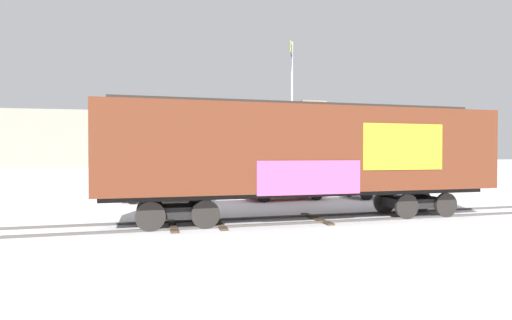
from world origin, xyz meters
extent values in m
plane|color=silver|center=(0.00, 0.00, 0.00)|extent=(260.00, 260.00, 0.00)
cube|color=#4C4742|center=(0.86, -0.72, 0.04)|extent=(59.82, 4.85, 0.08)
cube|color=#4C4742|center=(0.75, 0.72, 0.04)|extent=(59.82, 4.85, 0.08)
cube|color=#423323|center=(-2.35, -0.25, 0.04)|extent=(0.44, 2.51, 0.07)
cube|color=#423323|center=(1.24, 0.04, 0.04)|extent=(0.44, 2.51, 0.07)
cube|color=#423323|center=(-3.86, -0.37, 0.04)|extent=(0.44, 2.51, 0.07)
cube|color=#5B2B19|center=(0.80, 0.00, 2.56)|extent=(14.29, 3.91, 2.88)
cube|color=#2D2823|center=(0.80, 0.00, 4.12)|extent=(13.40, 1.46, 0.24)
cube|color=gold|center=(3.96, -1.17, 2.63)|extent=(3.10, 0.28, 1.59)
cube|color=#CC4C8C|center=(0.51, -1.45, 1.62)|extent=(3.55, 0.31, 1.10)
cube|color=black|center=(0.80, 0.00, 1.02)|extent=(13.91, 2.63, 0.20)
cube|color=black|center=(-3.72, -0.36, 0.51)|extent=(2.19, 1.42, 0.36)
cylinder|color=black|center=(-4.51, -1.14, 0.46)|extent=(0.93, 0.19, 0.92)
cylinder|color=black|center=(-4.62, 0.29, 0.46)|extent=(0.93, 0.19, 0.92)
cylinder|color=black|center=(-2.81, -1.01, 0.46)|extent=(0.93, 0.19, 0.92)
cylinder|color=black|center=(-2.93, 0.43, 0.46)|extent=(0.93, 0.19, 0.92)
cube|color=black|center=(5.32, 0.36, 0.51)|extent=(2.19, 1.42, 0.36)
cylinder|color=black|center=(4.53, -0.43, 0.46)|extent=(0.93, 0.19, 0.92)
cylinder|color=black|center=(4.42, 1.01, 0.46)|extent=(0.93, 0.19, 0.92)
cylinder|color=black|center=(6.23, -0.29, 0.46)|extent=(0.93, 0.19, 0.92)
cylinder|color=black|center=(6.11, 1.14, 0.46)|extent=(0.93, 0.19, 0.92)
cylinder|color=silver|center=(3.05, 9.92, 4.53)|extent=(0.12, 0.12, 9.06)
sphere|color=#D8CC66|center=(3.05, 9.92, 9.14)|extent=(0.18, 0.18, 0.18)
cube|color=navy|center=(2.82, 9.26, 8.59)|extent=(0.45, 1.21, 0.73)
cube|color=yellow|center=(2.72, 8.96, 8.59)|extent=(0.25, 0.61, 0.73)
cube|color=gray|center=(0.00, 78.03, 4.85)|extent=(111.26, 43.40, 9.69)
cube|color=#8C725B|center=(22.15, 65.01, 11.35)|extent=(5.49, 5.08, 3.32)
cube|color=#8C725B|center=(-0.51, 65.01, 11.19)|extent=(6.63, 3.85, 2.99)
cube|color=#9E9384|center=(-9.81, 65.01, 11.03)|extent=(5.61, 3.96, 2.67)
cone|color=#193D23|center=(-8.90, 68.56, 11.72)|extent=(2.03, 2.03, 4.07)
cone|color=#193D23|center=(-9.88, 69.86, 11.83)|extent=(2.14, 2.14, 4.29)
cone|color=#193D23|center=(11.85, 64.31, 11.52)|extent=(1.83, 1.83, 3.67)
cone|color=#193D23|center=(19.30, 61.33, 11.36)|extent=(1.67, 1.67, 3.33)
cube|color=#9E8966|center=(-4.40, 6.82, 0.69)|extent=(4.53, 2.07, 0.73)
cube|color=#2D333D|center=(-4.72, 6.81, 1.39)|extent=(2.34, 1.77, 0.68)
cylinder|color=black|center=(-2.93, 7.77, 0.32)|extent=(0.65, 0.25, 0.64)
cylinder|color=black|center=(-2.84, 6.02, 0.32)|extent=(0.65, 0.25, 0.64)
cylinder|color=black|center=(-5.95, 7.62, 0.32)|extent=(0.65, 0.25, 0.64)
cylinder|color=black|center=(-5.86, 5.87, 0.32)|extent=(0.65, 0.25, 0.64)
cube|color=#B21E1E|center=(1.68, 6.44, 0.68)|extent=(4.43, 2.36, 0.72)
cube|color=#2D333D|center=(1.58, 6.42, 1.38)|extent=(2.06, 1.83, 0.68)
cylinder|color=black|center=(2.97, 7.47, 0.32)|extent=(0.67, 0.31, 0.64)
cylinder|color=black|center=(3.22, 5.83, 0.32)|extent=(0.67, 0.31, 0.64)
cylinder|color=black|center=(0.14, 7.05, 0.32)|extent=(0.67, 0.31, 0.64)
cylinder|color=black|center=(0.38, 5.40, 0.32)|extent=(0.67, 0.31, 0.64)
cube|color=silver|center=(7.14, 6.50, 0.66)|extent=(4.50, 2.37, 0.67)
cube|color=#2D333D|center=(6.84, 6.47, 1.36)|extent=(2.02, 1.90, 0.73)
cylinder|color=black|center=(8.49, 7.56, 0.32)|extent=(0.66, 0.29, 0.64)
cylinder|color=black|center=(8.70, 5.78, 0.32)|extent=(0.66, 0.29, 0.64)
cylinder|color=black|center=(5.58, 7.22, 0.32)|extent=(0.66, 0.29, 0.64)
cylinder|color=black|center=(5.79, 5.44, 0.32)|extent=(0.66, 0.29, 0.64)
camera|label=1|loc=(-3.52, -13.79, 2.39)|focal=28.09mm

